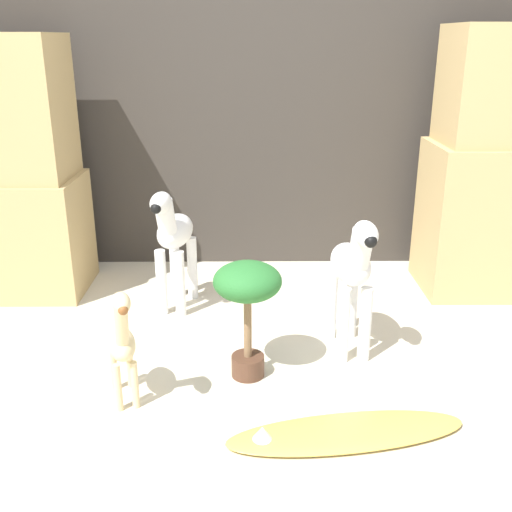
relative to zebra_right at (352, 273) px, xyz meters
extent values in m
plane|color=beige|center=(-0.43, -0.48, -0.40)|extent=(14.00, 14.00, 0.00)
cube|color=#38332D|center=(-0.43, 1.24, 0.70)|extent=(6.40, 0.08, 2.20)
cube|color=tan|center=(-1.79, 0.77, -0.07)|extent=(0.78, 0.52, 0.66)
cube|color=tan|center=(0.93, 0.77, 0.02)|extent=(0.78, 0.52, 0.84)
cylinder|color=white|center=(0.06, -0.07, -0.22)|extent=(0.06, 0.06, 0.36)
cylinder|color=white|center=(-0.04, -0.08, -0.22)|extent=(0.06, 0.06, 0.36)
cylinder|color=white|center=(0.03, 0.16, -0.22)|extent=(0.06, 0.06, 0.36)
cylinder|color=white|center=(-0.07, 0.15, -0.22)|extent=(0.06, 0.06, 0.36)
ellipsoid|color=white|center=(0.00, 0.04, 0.03)|extent=(0.20, 0.35, 0.17)
cylinder|color=white|center=(0.01, -0.10, 0.15)|extent=(0.11, 0.16, 0.21)
ellipsoid|color=white|center=(0.02, -0.16, 0.23)|extent=(0.11, 0.18, 0.10)
sphere|color=black|center=(0.02, -0.23, 0.23)|extent=(0.05, 0.05, 0.05)
cube|color=black|center=(0.01, -0.10, 0.16)|extent=(0.03, 0.08, 0.17)
cylinder|color=white|center=(-0.82, 0.40, -0.22)|extent=(0.06, 0.06, 0.36)
cylinder|color=white|center=(-0.92, 0.42, -0.22)|extent=(0.06, 0.06, 0.36)
cylinder|color=white|center=(-0.78, 0.63, -0.22)|extent=(0.06, 0.06, 0.36)
cylinder|color=white|center=(-0.88, 0.65, -0.22)|extent=(0.06, 0.06, 0.36)
ellipsoid|color=white|center=(-0.85, 0.53, 0.03)|extent=(0.23, 0.36, 0.17)
cylinder|color=white|center=(-0.88, 0.39, 0.15)|extent=(0.12, 0.16, 0.21)
ellipsoid|color=white|center=(-0.89, 0.33, 0.23)|extent=(0.13, 0.19, 0.10)
sphere|color=black|center=(-0.90, 0.26, 0.23)|extent=(0.05, 0.05, 0.05)
cube|color=black|center=(-0.88, 0.39, 0.16)|extent=(0.04, 0.09, 0.17)
cylinder|color=beige|center=(-0.91, -0.44, -0.30)|extent=(0.03, 0.03, 0.20)
cylinder|color=beige|center=(-0.97, -0.46, -0.30)|extent=(0.03, 0.03, 0.20)
cylinder|color=beige|center=(-0.96, -0.29, -0.30)|extent=(0.03, 0.03, 0.20)
cylinder|color=beige|center=(-1.02, -0.31, -0.30)|extent=(0.03, 0.03, 0.20)
ellipsoid|color=beige|center=(-0.96, -0.37, -0.15)|extent=(0.17, 0.25, 0.11)
cylinder|color=beige|center=(-0.93, -0.46, -0.01)|extent=(0.09, 0.14, 0.25)
ellipsoid|color=beige|center=(-0.91, -0.53, 0.10)|extent=(0.10, 0.13, 0.07)
sphere|color=brown|center=(-0.90, -0.58, 0.09)|extent=(0.04, 0.04, 0.04)
cylinder|color=#513323|center=(-0.47, -0.20, -0.35)|extent=(0.14, 0.14, 0.09)
cylinder|color=brown|center=(-0.47, -0.20, -0.17)|extent=(0.03, 0.03, 0.27)
ellipsoid|color=#286B2D|center=(-0.47, -0.20, 0.04)|extent=(0.29, 0.29, 0.16)
ellipsoid|color=gold|center=(-0.10, -0.63, -0.38)|extent=(0.93, 0.37, 0.03)
cone|color=white|center=(-0.41, -0.68, -0.35)|extent=(0.08, 0.08, 0.05)
camera|label=1|loc=(-0.45, -2.47, 0.98)|focal=42.00mm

